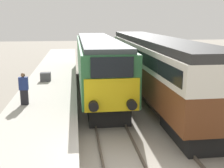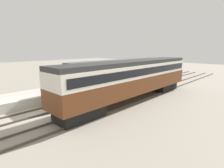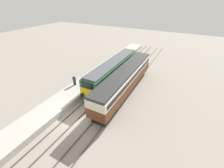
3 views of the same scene
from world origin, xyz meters
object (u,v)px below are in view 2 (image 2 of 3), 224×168
locomotive (123,73)px  luggage_crate (102,78)px  person_on_platform (63,79)px  passenger_carriage (133,77)px

locomotive → luggage_crate: bearing=-177.5°
locomotive → person_on_platform: locomotive is taller
locomotive → passenger_carriage: bearing=-37.6°
locomotive → luggage_crate: size_ratio=23.01×
person_on_platform → luggage_crate: person_on_platform is taller
locomotive → person_on_platform: size_ratio=9.90×
passenger_carriage → person_on_platform: size_ratio=10.50×
luggage_crate → locomotive: bearing=2.5°
locomotive → passenger_carriage: size_ratio=0.94×
passenger_carriage → person_on_platform: bearing=-157.7°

